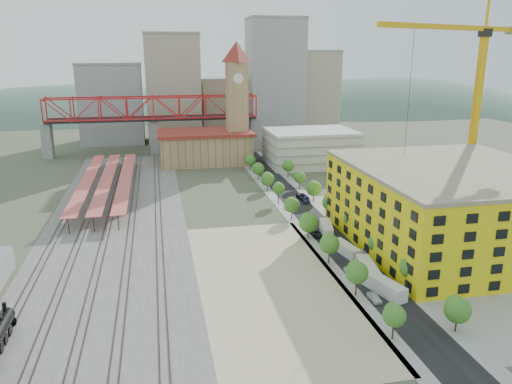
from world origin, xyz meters
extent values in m
plane|color=#474C38|center=(0.00, 0.00, 0.00)|extent=(400.00, 400.00, 0.00)
cube|color=#605E59|center=(-36.00, 17.50, 0.03)|extent=(36.00, 165.00, 0.06)
cube|color=tan|center=(-4.00, -31.50, 0.03)|extent=(28.00, 67.00, 0.06)
cube|color=black|center=(16.00, 15.00, 0.03)|extent=(12.00, 170.00, 0.06)
cube|color=gray|center=(10.50, 15.00, 0.02)|extent=(3.00, 170.00, 0.04)
cube|color=gray|center=(21.50, 15.00, 0.02)|extent=(3.00, 170.00, 0.04)
cube|color=gray|center=(45.00, -20.00, 0.03)|extent=(50.00, 90.00, 0.06)
cube|color=#382B23|center=(-50.72, 17.50, 0.15)|extent=(0.12, 160.00, 0.18)
cube|color=#382B23|center=(-49.28, 17.50, 0.15)|extent=(0.12, 160.00, 0.18)
cube|color=#382B23|center=(-44.72, 17.50, 0.15)|extent=(0.12, 160.00, 0.18)
cube|color=#382B23|center=(-43.28, 17.50, 0.15)|extent=(0.12, 160.00, 0.18)
cube|color=#382B23|center=(-38.72, 17.50, 0.15)|extent=(0.12, 160.00, 0.18)
cube|color=#382B23|center=(-37.28, 17.50, 0.15)|extent=(0.12, 160.00, 0.18)
cube|color=#382B23|center=(-32.72, 17.50, 0.15)|extent=(0.12, 160.00, 0.18)
cube|color=#382B23|center=(-31.28, 17.50, 0.15)|extent=(0.12, 160.00, 0.18)
cube|color=#382B23|center=(-25.72, 17.50, 0.15)|extent=(0.12, 160.00, 0.18)
cube|color=#382B23|center=(-24.28, 17.50, 0.15)|extent=(0.12, 160.00, 0.18)
cube|color=#CD4E4F|center=(-47.00, 45.00, 4.00)|extent=(4.00, 80.00, 0.25)
cylinder|color=black|center=(-47.00, 45.00, 2.00)|extent=(0.24, 0.24, 4.00)
cube|color=#CD4E4F|center=(-41.00, 45.00, 4.00)|extent=(4.00, 80.00, 0.25)
cylinder|color=black|center=(-41.00, 45.00, 2.00)|extent=(0.24, 0.24, 4.00)
cube|color=#CD4E4F|center=(-35.00, 45.00, 4.00)|extent=(4.00, 80.00, 0.25)
cylinder|color=black|center=(-35.00, 45.00, 2.00)|extent=(0.24, 0.24, 4.00)
cube|color=tan|center=(-5.00, 82.00, 6.00)|extent=(36.00, 22.00, 12.00)
cube|color=maroon|center=(-5.00, 82.00, 12.50)|extent=(38.00, 24.00, 1.20)
cube|color=tan|center=(8.00, 80.00, 20.00)|extent=(8.00, 8.00, 40.00)
pyramid|color=maroon|center=(8.00, 80.00, 48.00)|extent=(12.00, 12.00, 8.00)
cylinder|color=white|center=(8.00, 75.90, 34.00)|extent=(4.00, 0.30, 4.00)
cube|color=silver|center=(36.00, 70.00, 7.00)|extent=(34.00, 26.00, 14.00)
cube|color=gray|center=(-70.00, 105.00, 7.50)|extent=(4.00, 6.00, 15.00)
cube|color=gray|center=(20.00, 105.00, 7.50)|extent=(4.00, 6.00, 15.00)
cube|color=gray|center=(-25.00, 105.00, 7.50)|extent=(4.00, 6.00, 15.00)
cube|color=black|center=(-25.00, 105.00, 15.50)|extent=(90.00, 9.00, 1.00)
cube|color=yellow|center=(42.00, -20.00, 9.00)|extent=(44.00, 50.00, 18.00)
cube|color=gray|center=(42.00, -20.00, 18.40)|extent=(44.60, 50.60, 0.80)
cube|color=#9EA0A3|center=(-45.00, 140.00, 19.00)|extent=(30.00, 25.00, 38.00)
cube|color=#B2A58C|center=(-15.00, 135.00, 26.00)|extent=(26.00, 22.00, 52.00)
cube|color=gray|center=(12.00, 150.00, 15.00)|extent=(24.00, 24.00, 30.00)
cube|color=#9EA0A3|center=(38.00, 140.00, 30.00)|extent=(28.00, 22.00, 60.00)
cube|color=#B2A58C|center=(62.00, 145.00, 22.00)|extent=(22.00, 20.00, 44.00)
cube|color=brown|center=(-2.00, 160.00, 13.00)|extent=(20.00, 20.00, 26.00)
ellipsoid|color=#4C6B59|center=(-80.00, 260.00, -68.00)|extent=(396.00, 216.00, 180.00)
ellipsoid|color=#4C6B59|center=(40.00, 260.00, -92.00)|extent=(484.00, 264.00, 220.00)
ellipsoid|color=#4C6B59|center=(160.00, 260.00, -70.00)|extent=(418.00, 228.00, 190.00)
cylinder|color=black|center=(-50.00, -39.86, 4.09)|extent=(0.68, 0.68, 1.56)
sphere|color=black|center=(-50.00, -42.78, 3.60)|extent=(0.97, 0.97, 0.97)
cone|color=black|center=(-50.00, -38.11, 0.88)|extent=(2.53, 1.56, 2.53)
cube|color=#EBA60F|center=(64.12, 6.94, 23.89)|extent=(1.70, 1.70, 47.79)
cube|color=black|center=(64.12, 6.94, 48.85)|extent=(2.65, 2.65, 2.12)
cube|color=#EBA60F|center=(45.31, -0.38, 49.91)|extent=(38.07, 15.82, 1.27)
cube|color=#EBA60F|center=(70.06, 9.25, 49.91)|extent=(12.34, 5.81, 1.27)
cube|color=#EBA60F|center=(64.12, 6.94, 54.16)|extent=(0.53, 0.53, 8.50)
cube|color=silver|center=(16.00, -40.08, 1.38)|extent=(5.32, 10.41, 2.76)
cube|color=silver|center=(16.00, -32.81, 1.41)|extent=(4.15, 10.55, 2.81)
cube|color=silver|center=(16.00, -21.00, 1.21)|extent=(3.90, 9.14, 2.43)
cube|color=silver|center=(16.00, -7.45, 1.33)|extent=(4.73, 10.01, 2.65)
imported|color=silver|center=(13.00, -42.73, 0.67)|extent=(1.73, 4.01, 1.35)
imported|color=gray|center=(13.00, -31.60, 0.71)|extent=(1.90, 4.41, 1.41)
imported|color=black|center=(13.00, -8.62, 0.66)|extent=(2.33, 4.79, 1.31)
imported|color=navy|center=(13.00, 15.58, 0.80)|extent=(3.12, 5.82, 1.60)
imported|color=silver|center=(19.00, -38.90, 0.65)|extent=(2.10, 4.02, 1.31)
imported|color=gray|center=(19.00, -23.28, 0.68)|extent=(1.92, 4.28, 1.37)
imported|color=black|center=(19.00, 22.94, 0.80)|extent=(3.34, 6.07, 1.61)
imported|color=navy|center=(19.00, 19.66, 0.75)|extent=(2.95, 5.46, 1.50)
camera|label=1|loc=(-24.48, -118.99, 43.77)|focal=35.00mm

